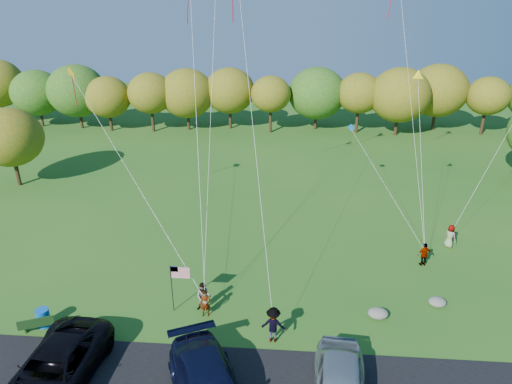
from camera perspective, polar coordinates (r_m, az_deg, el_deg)
ground at (r=23.91m, az=-1.57°, el=-17.39°), size 140.00×140.00×0.00m
treeline at (r=55.57m, az=-0.90°, el=12.18°), size 76.73×27.23×8.19m
minivan_dark at (r=22.49m, az=-23.95°, el=-19.77°), size 3.29×6.58×1.79m
flyer_a at (r=24.73m, az=-6.35°, el=-13.69°), size 0.59×0.42×1.53m
flyer_b at (r=25.09m, az=-6.56°, el=-12.88°), size 0.85×0.68×1.67m
flyer_c at (r=23.02m, az=2.17°, el=-16.24°), size 1.27×0.80×1.89m
flyer_d at (r=30.50m, az=20.30°, el=-7.33°), size 0.98×0.59×1.56m
flyer_e at (r=33.24m, az=23.09°, el=-5.11°), size 0.91×0.94×1.62m
park_bench at (r=26.08m, az=-25.68°, el=-14.74°), size 1.65×0.91×0.94m
trash_barrel at (r=26.46m, az=-25.05°, el=-14.05°), size 0.65×0.65×0.98m
flag_assembly at (r=24.47m, az=-9.85°, el=-10.45°), size 1.03×0.67×2.81m
boulder_near at (r=25.58m, az=15.01°, el=-14.44°), size 1.07×0.84×0.53m
boulder_far at (r=27.41m, az=21.73°, el=-12.64°), size 0.95×0.79×0.50m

